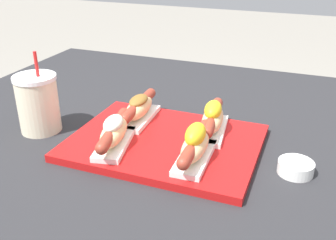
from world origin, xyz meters
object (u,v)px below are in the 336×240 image
Objects in this scene: serving_tray at (165,142)px; hot_dog_3 at (213,119)px; hot_dog_2 at (139,108)px; drink_cup at (38,103)px; hot_dog_0 at (114,132)px; hot_dog_1 at (195,145)px; sauce_bowl at (296,167)px.

hot_dog_3 is (0.09, 0.07, 0.04)m from serving_tray.
drink_cup is at bearing -153.90° from hot_dog_2.
drink_cup is at bearing -165.19° from hot_dog_3.
hot_dog_0 is 0.98× the size of hot_dog_2.
hot_dog_1 is at bearing -3.87° from drink_cup.
drink_cup reaches higher than hot_dog_3.
hot_dog_1 is at bearing -35.32° from hot_dog_2.
hot_dog_2 is (-0.19, 0.14, -0.00)m from hot_dog_1.
hot_dog_3 is 0.43m from drink_cup.
hot_dog_0 is at bearing -171.11° from sauce_bowl.
hot_dog_1 is 0.41m from drink_cup.
serving_tray is 0.12m from hot_dog_0.
hot_dog_1 is at bearing -89.77° from hot_dog_3.
hot_dog_0 reaches higher than serving_tray.
sauce_bowl is at bearing -22.53° from hot_dog_3.
hot_dog_3 reaches higher than hot_dog_0.
serving_tray is 0.29m from sauce_bowl.
hot_dog_1 is 0.21m from sauce_bowl.
hot_dog_2 is 0.40m from sauce_bowl.
hot_dog_2 is 0.25m from drink_cup.
drink_cup reaches higher than sauce_bowl.
sauce_bowl is at bearing 14.94° from hot_dog_1.
hot_dog_2 is at bearing 26.10° from drink_cup.
hot_dog_2 is 2.75× the size of sauce_bowl.
serving_tray is at bearing 145.68° from hot_dog_1.
sauce_bowl is 0.62m from drink_cup.
hot_dog_3 reaches higher than sauce_bowl.
hot_dog_1 is 2.75× the size of sauce_bowl.
serving_tray is at bearing 37.02° from hot_dog_0.
drink_cup is (-0.23, 0.03, 0.02)m from hot_dog_0.
hot_dog_1 is 1.01× the size of hot_dog_3.
sauce_bowl is (0.39, 0.06, -0.04)m from hot_dog_0.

